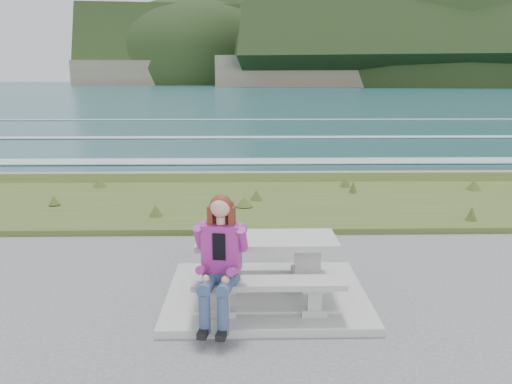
# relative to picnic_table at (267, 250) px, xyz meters

# --- Properties ---
(concrete_slab) EXTENTS (2.60, 2.10, 0.10)m
(concrete_slab) POSITION_rel_picnic_table_xyz_m (-0.00, 0.00, -0.63)
(concrete_slab) COLOR #989994
(concrete_slab) RESTS_ON ground
(picnic_table) EXTENTS (1.80, 0.75, 0.75)m
(picnic_table) POSITION_rel_picnic_table_xyz_m (0.00, 0.00, 0.00)
(picnic_table) COLOR #989994
(picnic_table) RESTS_ON concrete_slab
(bench_landward) EXTENTS (1.80, 0.35, 0.45)m
(bench_landward) POSITION_rel_picnic_table_xyz_m (0.00, -0.70, -0.23)
(bench_landward) COLOR #989994
(bench_landward) RESTS_ON concrete_slab
(bench_seaward) EXTENTS (1.80, 0.35, 0.45)m
(bench_seaward) POSITION_rel_picnic_table_xyz_m (0.00, 0.70, -0.23)
(bench_seaward) COLOR #989994
(bench_seaward) RESTS_ON concrete_slab
(grass_verge) EXTENTS (160.00, 4.50, 0.22)m
(grass_verge) POSITION_rel_picnic_table_xyz_m (-0.00, 5.00, -0.68)
(grass_verge) COLOR #35481B
(grass_verge) RESTS_ON ground
(shore_drop) EXTENTS (160.00, 0.80, 2.20)m
(shore_drop) POSITION_rel_picnic_table_xyz_m (-0.00, 7.90, -0.68)
(shore_drop) COLOR #695C4F
(shore_drop) RESTS_ON ground
(ocean) EXTENTS (1600.00, 1600.00, 0.09)m
(ocean) POSITION_rel_picnic_table_xyz_m (-0.00, 25.09, -2.42)
(ocean) COLOR #1C4952
(ocean) RESTS_ON ground
(headland_range) EXTENTS (729.83, 363.95, 186.15)m
(headland_range) POSITION_rel_picnic_table_xyz_m (190.41, 398.40, 9.23)
(headland_range) COLOR #695C4F
(headland_range) RESTS_ON ground
(seated_woman) EXTENTS (0.54, 0.80, 1.48)m
(seated_woman) POSITION_rel_picnic_table_xyz_m (-0.57, -0.84, -0.04)
(seated_woman) COLOR navy
(seated_woman) RESTS_ON concrete_slab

